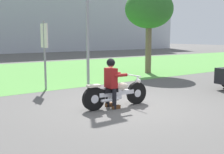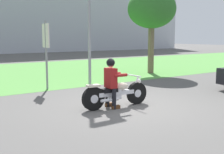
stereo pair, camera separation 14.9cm
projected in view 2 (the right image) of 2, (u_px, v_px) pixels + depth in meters
The scene contains 6 objects.
ground at pixel (128, 106), 8.30m from camera, with size 120.00×120.00×0.00m, color #565451.
grass_verge at pixel (23, 73), 16.07m from camera, with size 60.00×12.00×0.01m, color #549342.
motorcycle_lead at pixel (116, 93), 8.17m from camera, with size 2.13×0.66×0.89m.
rider_lead at pixel (111, 79), 8.03m from camera, with size 0.56×0.48×1.41m.
tree_roadside at pixel (152, 10), 15.50m from camera, with size 2.63×2.63×4.57m.
sign_banner at pixel (46, 44), 10.78m from camera, with size 0.08×0.60×2.60m.
Camera 2 is at (-5.03, -6.37, 2.00)m, focal length 45.83 mm.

